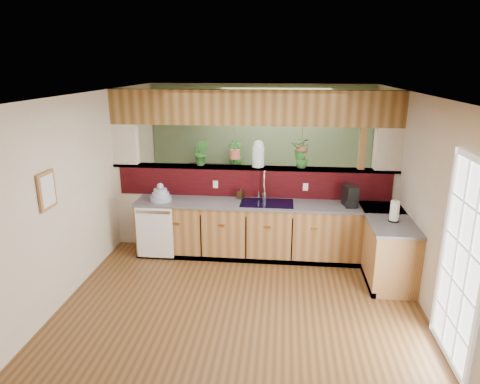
# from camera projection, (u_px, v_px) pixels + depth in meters

# --- Properties ---
(ground) EXTENTS (4.60, 7.00, 0.01)m
(ground) POSITION_uv_depth(u_px,v_px,m) (245.00, 285.00, 6.01)
(ground) COLOR brown
(ground) RESTS_ON ground
(ceiling) EXTENTS (4.60, 7.00, 0.01)m
(ceiling) POSITION_uv_depth(u_px,v_px,m) (246.00, 96.00, 5.26)
(ceiling) COLOR brown
(ceiling) RESTS_ON ground
(wall_back) EXTENTS (4.60, 0.02, 2.60)m
(wall_back) POSITION_uv_depth(u_px,v_px,m) (260.00, 147.00, 8.97)
(wall_back) COLOR beige
(wall_back) RESTS_ON ground
(wall_left) EXTENTS (0.02, 7.00, 2.60)m
(wall_left) POSITION_uv_depth(u_px,v_px,m) (79.00, 191.00, 5.86)
(wall_left) COLOR beige
(wall_left) RESTS_ON ground
(wall_right) EXTENTS (0.02, 7.00, 2.60)m
(wall_right) POSITION_uv_depth(u_px,v_px,m) (426.00, 202.00, 5.41)
(wall_right) COLOR beige
(wall_right) RESTS_ON ground
(pass_through_partition) EXTENTS (4.60, 0.21, 2.60)m
(pass_through_partition) POSITION_uv_depth(u_px,v_px,m) (255.00, 179.00, 6.95)
(pass_through_partition) COLOR beige
(pass_through_partition) RESTS_ON ground
(pass_through_ledge) EXTENTS (4.60, 0.21, 0.04)m
(pass_through_ledge) POSITION_uv_depth(u_px,v_px,m) (253.00, 168.00, 6.90)
(pass_through_ledge) COLOR brown
(pass_through_ledge) RESTS_ON ground
(header_beam) EXTENTS (4.60, 0.15, 0.55)m
(header_beam) POSITION_uv_depth(u_px,v_px,m) (253.00, 108.00, 6.63)
(header_beam) COLOR brown
(header_beam) RESTS_ON ground
(sage_backwall) EXTENTS (4.55, 0.02, 2.55)m
(sage_backwall) POSITION_uv_depth(u_px,v_px,m) (260.00, 147.00, 8.95)
(sage_backwall) COLOR #5A724D
(sage_backwall) RESTS_ON ground
(countertop) EXTENTS (4.14, 1.52, 0.90)m
(countertop) POSITION_uv_depth(u_px,v_px,m) (304.00, 234.00, 6.63)
(countertop) COLOR brown
(countertop) RESTS_ON ground
(dishwasher) EXTENTS (0.58, 0.03, 0.82)m
(dishwasher) POSITION_uv_depth(u_px,v_px,m) (154.00, 233.00, 6.65)
(dishwasher) COLOR white
(dishwasher) RESTS_ON ground
(navy_sink) EXTENTS (0.82, 0.50, 0.18)m
(navy_sink) POSITION_uv_depth(u_px,v_px,m) (267.00, 208.00, 6.68)
(navy_sink) COLOR black
(navy_sink) RESTS_ON countertop
(french_door) EXTENTS (0.06, 1.02, 2.16)m
(french_door) POSITION_uv_depth(u_px,v_px,m) (461.00, 266.00, 4.24)
(french_door) COLOR white
(french_door) RESTS_ON ground
(framed_print) EXTENTS (0.04, 0.35, 0.45)m
(framed_print) POSITION_uv_depth(u_px,v_px,m) (47.00, 191.00, 5.02)
(framed_print) COLOR brown
(framed_print) RESTS_ON wall_left
(faucet) EXTENTS (0.21, 0.21, 0.49)m
(faucet) POSITION_uv_depth(u_px,v_px,m) (264.00, 184.00, 6.73)
(faucet) COLOR #B7B7B2
(faucet) RESTS_ON countertop
(dish_stack) EXTENTS (0.33, 0.33, 0.29)m
(dish_stack) POSITION_uv_depth(u_px,v_px,m) (161.00, 195.00, 6.74)
(dish_stack) COLOR #8D9CB6
(dish_stack) RESTS_ON countertop
(soap_dispenser) EXTENTS (0.12, 0.12, 0.20)m
(soap_dispenser) POSITION_uv_depth(u_px,v_px,m) (240.00, 193.00, 6.83)
(soap_dispenser) COLOR #352413
(soap_dispenser) RESTS_ON countertop
(coffee_maker) EXTENTS (0.17, 0.29, 0.32)m
(coffee_maker) POSITION_uv_depth(u_px,v_px,m) (350.00, 197.00, 6.47)
(coffee_maker) COLOR black
(coffee_maker) RESTS_ON countertop
(paper_towel) EXTENTS (0.15, 0.15, 0.31)m
(paper_towel) POSITION_uv_depth(u_px,v_px,m) (394.00, 212.00, 5.84)
(paper_towel) COLOR black
(paper_towel) RESTS_ON countertop
(glass_jar) EXTENTS (0.19, 0.19, 0.43)m
(glass_jar) POSITION_uv_depth(u_px,v_px,m) (258.00, 154.00, 6.83)
(glass_jar) COLOR silver
(glass_jar) RESTS_ON pass_through_ledge
(ledge_plant_left) EXTENTS (0.25, 0.21, 0.42)m
(ledge_plant_left) POSITION_uv_depth(u_px,v_px,m) (202.00, 153.00, 6.92)
(ledge_plant_left) COLOR #225A1F
(ledge_plant_left) RESTS_ON pass_through_ledge
(ledge_plant_right) EXTENTS (0.21, 0.21, 0.36)m
(ledge_plant_right) POSITION_uv_depth(u_px,v_px,m) (302.00, 157.00, 6.77)
(ledge_plant_right) COLOR #225A1F
(ledge_plant_right) RESTS_ON pass_through_ledge
(hanging_plant_a) EXTENTS (0.22, 0.17, 0.54)m
(hanging_plant_a) POSITION_uv_depth(u_px,v_px,m) (235.00, 145.00, 6.82)
(hanging_plant_a) COLOR brown
(hanging_plant_a) RESTS_ON header_beam
(hanging_plant_b) EXTENTS (0.38, 0.35, 0.46)m
(hanging_plant_b) POSITION_uv_depth(u_px,v_px,m) (302.00, 139.00, 6.69)
(hanging_plant_b) COLOR brown
(hanging_plant_b) RESTS_ON header_beam
(shelving_console) EXTENTS (1.37, 0.53, 0.89)m
(shelving_console) POSITION_uv_depth(u_px,v_px,m) (218.00, 186.00, 9.05)
(shelving_console) COLOR black
(shelving_console) RESTS_ON ground
(shelf_plant_a) EXTENTS (0.23, 0.16, 0.43)m
(shelf_plant_a) POSITION_uv_depth(u_px,v_px,m) (199.00, 155.00, 8.90)
(shelf_plant_a) COLOR #225A1F
(shelf_plant_a) RESTS_ON shelving_console
(shelf_plant_b) EXTENTS (0.34, 0.34, 0.53)m
(shelf_plant_b) POSITION_uv_depth(u_px,v_px,m) (236.00, 153.00, 8.81)
(shelf_plant_b) COLOR #225A1F
(shelf_plant_b) RESTS_ON shelving_console
(floor_plant) EXTENTS (0.84, 0.76, 0.84)m
(floor_plant) POSITION_uv_depth(u_px,v_px,m) (307.00, 203.00, 8.18)
(floor_plant) COLOR #225A1F
(floor_plant) RESTS_ON ground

